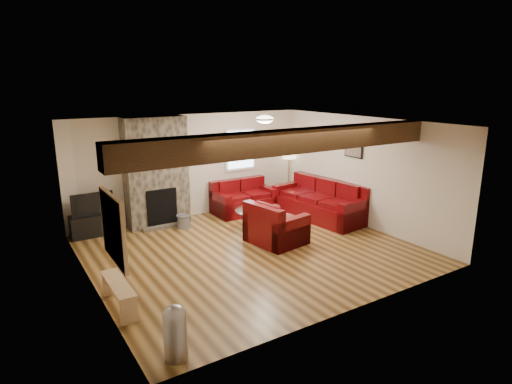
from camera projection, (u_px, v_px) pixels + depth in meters
room at (251, 189)px, 8.19m from camera, size 8.00×8.00×8.00m
oak_beam at (292, 141)px, 6.90m from camera, size 6.00×0.36×0.38m
chimney_breast at (156, 173)px, 9.72m from camera, size 1.40×0.67×2.50m
back_window at (240, 149)px, 11.03m from camera, size 0.90×0.08×1.10m
hatch_window at (114, 228)px, 5.38m from camera, size 0.08×1.00×0.90m
ceiling_dome at (265, 121)px, 9.09m from camera, size 0.40×0.40×0.18m
artwork_back at (198, 147)px, 10.37m from camera, size 0.42×0.06×0.52m
artwork_right at (353, 149)px, 9.84m from camera, size 0.06×0.55×0.42m
sofa_three at (319, 200)px, 10.39m from camera, size 1.26×2.48×0.92m
loveseat at (244, 197)px, 10.83m from camera, size 1.56×0.90×0.82m
armchair_red at (276, 222)px, 8.80m from camera, size 1.09×1.20×0.86m
coffee_table at (256, 219)px, 9.65m from camera, size 0.92×0.92×0.48m
tv_cabinet at (94, 225)px, 9.24m from camera, size 0.96×0.38×0.48m
television at (92, 203)px, 9.12m from camera, size 0.86×0.11×0.50m
floor_lamp at (289, 157)px, 11.73m from camera, size 0.37×0.37×1.46m
pine_bench at (119, 295)px, 6.26m from camera, size 0.25×1.08×0.41m
pedal_bin at (175, 332)px, 5.08m from camera, size 0.34×0.34×0.71m
coal_bucket at (183, 221)px, 9.76m from camera, size 0.33×0.33×0.31m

